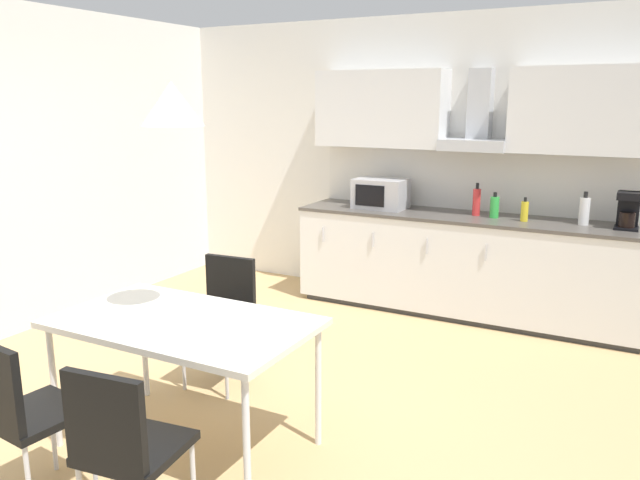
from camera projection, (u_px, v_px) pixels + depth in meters
ground_plane at (233, 418)px, 3.88m from camera, size 7.30×8.70×0.02m
wall_back at (405, 159)px, 6.12m from camera, size 5.84×0.10×2.70m
kitchen_counter at (465, 265)px, 5.66m from camera, size 3.09×0.68×0.92m
backsplash_tile at (478, 181)px, 5.77m from camera, size 3.07×0.02×0.54m
upper_wall_cabinets at (477, 111)px, 5.49m from camera, size 3.07×0.40×0.71m
microwave at (381, 194)px, 5.91m from camera, size 0.48×0.35×0.28m
coffee_maker at (628, 210)px, 4.96m from camera, size 0.18×0.19×0.30m
bottle_red at (477, 202)px, 5.54m from camera, size 0.07×0.07×0.29m
bottle_yellow at (525, 211)px, 5.29m from camera, size 0.06×0.06×0.21m
bottle_white at (584, 211)px, 5.13m from camera, size 0.08×0.08×0.28m
bottle_green at (494, 207)px, 5.44m from camera, size 0.08×0.08×0.23m
dining_table at (184, 328)px, 3.41m from camera, size 1.42×0.83×0.75m
chair_near_right at (123, 440)px, 2.62m from camera, size 0.44×0.44×0.87m
chair_far_left at (224, 307)px, 4.28m from camera, size 0.43×0.43×0.87m
chair_near_left at (19, 405)px, 2.92m from camera, size 0.44×0.44×0.87m
pendant_lamp at (172, 104)px, 3.15m from camera, size 0.32×0.32×0.22m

